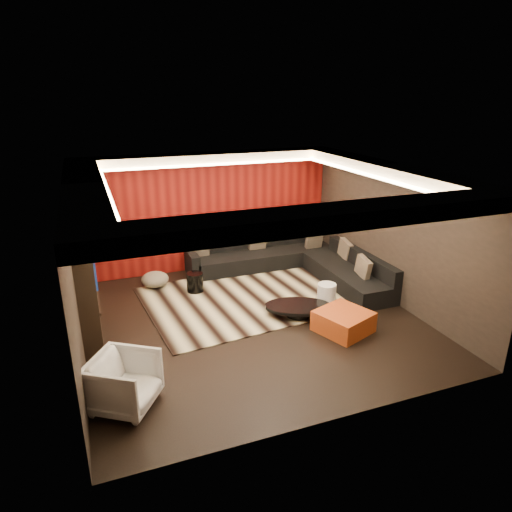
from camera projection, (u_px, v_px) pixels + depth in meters
name	position (u px, v px, depth m)	size (l,w,h in m)	color
floor	(252.00, 320.00, 8.65)	(6.00, 6.00, 0.02)	black
ceiling	(252.00, 172.00, 7.69)	(6.00, 6.00, 0.02)	silver
wall_back	(208.00, 211.00, 10.82)	(6.00, 0.02, 2.80)	black
wall_left	(73.00, 273.00, 7.17)	(0.02, 6.00, 2.80)	black
wall_right	(392.00, 233.00, 9.18)	(0.02, 6.00, 2.80)	black
red_feature_wall	(209.00, 212.00, 10.78)	(5.98, 0.05, 2.78)	#6B0C0A
soffit_back	(210.00, 158.00, 10.11)	(6.00, 0.60, 0.22)	silver
soffit_front	(332.00, 217.00, 5.36)	(6.00, 0.60, 0.22)	silver
soffit_left	(83.00, 190.00, 6.83)	(0.60, 4.80, 0.22)	silver
soffit_right	(385.00, 170.00, 8.64)	(0.60, 4.80, 0.22)	silver
cove_back	(214.00, 164.00, 9.84)	(4.80, 0.08, 0.04)	#FFD899
cove_front	(318.00, 218.00, 5.69)	(4.80, 0.08, 0.04)	#FFD899
cove_left	(108.00, 194.00, 6.98)	(0.08, 4.80, 0.04)	#FFD899
cove_right	(370.00, 175.00, 8.55)	(0.08, 4.80, 0.04)	#FFD899
tv_surround	(85.00, 275.00, 7.85)	(0.30, 2.00, 2.20)	black
tv_screen	(93.00, 255.00, 7.79)	(0.04, 1.30, 0.80)	black
tv_shelf	(98.00, 295.00, 8.04)	(0.04, 1.60, 0.04)	black
rug	(244.00, 298.00, 9.55)	(4.00, 3.00, 0.02)	beige
coffee_table	(298.00, 310.00, 8.76)	(1.27, 1.27, 0.21)	black
drum_stool	(195.00, 282.00, 9.78)	(0.35, 0.35, 0.42)	black
striped_pouf	(155.00, 279.00, 10.04)	(0.60, 0.60, 0.33)	beige
white_side_table	(327.00, 295.00, 9.17)	(0.37, 0.37, 0.46)	white
orange_ottoman	(343.00, 321.00, 8.20)	(0.84, 0.84, 0.38)	maroon
armchair	(124.00, 382.00, 6.16)	(0.81, 0.83, 0.76)	silver
sectional_sofa	(294.00, 263.00, 10.78)	(3.65, 3.50, 0.75)	black
throw_pillows	(294.00, 248.00, 10.68)	(3.40, 2.81, 0.50)	tan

